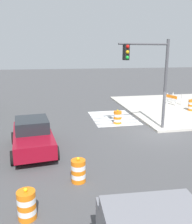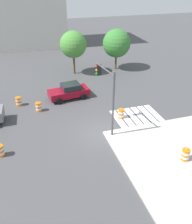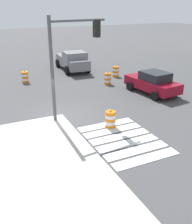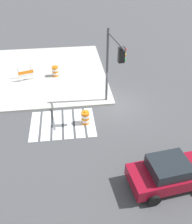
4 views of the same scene
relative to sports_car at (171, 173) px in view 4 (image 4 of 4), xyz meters
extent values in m
plane|color=#474749|center=(1.33, -7.42, -0.81)|extent=(120.00, 120.00, 0.00)
cube|color=#BCB7AD|center=(7.33, -13.42, -0.74)|extent=(12.00, 12.00, 0.15)
cube|color=silver|center=(3.46, -5.62, -0.80)|extent=(0.60, 3.20, 0.02)
cube|color=silver|center=(4.21, -5.62, -0.80)|extent=(0.60, 3.20, 0.02)
cube|color=silver|center=(4.96, -5.62, -0.80)|extent=(0.60, 3.20, 0.02)
cube|color=silver|center=(5.71, -5.62, -0.80)|extent=(0.60, 3.20, 0.02)
cube|color=silver|center=(6.46, -5.62, -0.80)|extent=(0.60, 3.20, 0.02)
cube|color=silver|center=(7.21, -5.62, -0.80)|extent=(0.60, 3.20, 0.02)
cube|color=maroon|center=(-0.06, -0.01, -0.13)|extent=(4.48, 2.32, 0.70)
cube|color=#1E2328|center=(0.19, 0.02, 0.52)|extent=(2.07, 1.81, 0.60)
cylinder|color=black|center=(-1.29, -1.10, -0.48)|extent=(0.68, 0.31, 0.66)
cylinder|color=black|center=(1.39, -0.80, -0.48)|extent=(0.68, 0.31, 0.66)
cylinder|color=black|center=(1.18, 1.09, -0.48)|extent=(0.68, 0.31, 0.66)
cylinder|color=orange|center=(3.77, -5.53, -0.72)|extent=(0.56, 0.56, 0.18)
cylinder|color=white|center=(3.77, -5.53, -0.54)|extent=(0.56, 0.56, 0.18)
cylinder|color=orange|center=(3.77, -5.53, -0.36)|extent=(0.56, 0.56, 0.18)
cylinder|color=white|center=(3.77, -5.53, -0.18)|extent=(0.56, 0.56, 0.18)
cylinder|color=orange|center=(3.77, -5.53, 0.00)|extent=(0.56, 0.56, 0.18)
sphere|color=yellow|center=(3.77, -5.53, 0.15)|extent=(0.12, 0.12, 0.12)
cylinder|color=orange|center=(5.83, -12.50, -0.57)|extent=(0.56, 0.56, 0.18)
cylinder|color=white|center=(5.83, -12.50, -0.39)|extent=(0.56, 0.56, 0.18)
cylinder|color=orange|center=(5.83, -12.50, -0.21)|extent=(0.56, 0.56, 0.18)
cylinder|color=white|center=(5.83, -12.50, -0.03)|extent=(0.56, 0.56, 0.18)
cylinder|color=orange|center=(5.83, -12.50, 0.15)|extent=(0.56, 0.56, 0.18)
sphere|color=yellow|center=(5.83, -12.50, 0.30)|extent=(0.12, 0.12, 0.12)
cube|color=silver|center=(7.79, -12.17, -0.16)|extent=(0.09, 0.09, 1.00)
cube|color=silver|center=(8.00, -12.84, -0.16)|extent=(0.09, 0.09, 1.00)
cube|color=silver|center=(8.84, -11.84, -0.16)|extent=(0.09, 0.09, 1.00)
cube|color=silver|center=(9.05, -12.51, -0.16)|extent=(0.09, 0.09, 1.00)
cube|color=orange|center=(8.31, -11.99, 0.09)|extent=(1.25, 0.43, 0.28)
cube|color=white|center=(8.31, -11.99, -0.21)|extent=(1.25, 0.43, 0.20)
cylinder|color=#4C4C51|center=(1.93, -8.02, 2.09)|extent=(0.18, 0.18, 5.50)
cylinder|color=#4C4C51|center=(1.75, -6.43, 4.54)|extent=(0.49, 3.19, 0.12)
cube|color=black|center=(1.62, -5.32, 4.09)|extent=(0.39, 0.32, 0.90)
sphere|color=red|center=(1.43, -5.34, 4.39)|extent=(0.20, 0.20, 0.20)
sphere|color=#F2A514|center=(1.43, -5.34, 4.09)|extent=(0.20, 0.20, 0.20)
sphere|color=green|center=(1.43, -5.34, 3.79)|extent=(0.20, 0.20, 0.20)
camera|label=1|loc=(-11.97, -0.93, 4.10)|focal=38.88mm
camera|label=2|loc=(-4.24, -23.34, 11.00)|focal=38.59mm
camera|label=3|loc=(14.98, -11.69, 5.37)|focal=42.13mm
camera|label=4|loc=(4.72, 7.38, 9.53)|focal=38.64mm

